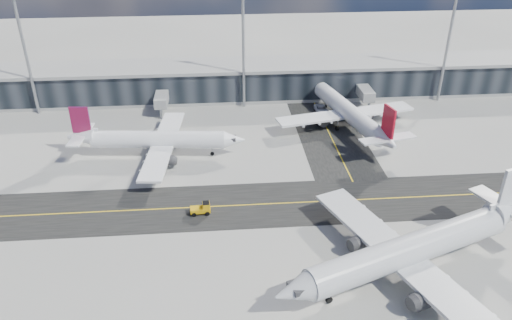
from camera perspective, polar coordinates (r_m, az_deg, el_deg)
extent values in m
plane|color=gray|center=(83.59, 0.70, -6.61)|extent=(300.00, 300.00, 0.00)
cube|color=black|center=(86.86, 0.45, -5.08)|extent=(180.00, 14.00, 0.02)
cube|color=black|center=(116.27, 7.95, 3.92)|extent=(14.00, 50.00, 0.02)
cube|color=yellow|center=(86.85, 0.45, -5.07)|extent=(180.00, 0.25, 0.01)
cube|color=yellow|center=(116.26, 7.95, 3.92)|extent=(0.25, 50.00, 0.01)
cube|color=black|center=(130.74, -1.58, 8.94)|extent=(150.00, 12.00, 8.00)
cube|color=gray|center=(129.31, -1.61, 10.78)|extent=(152.00, 13.00, 0.80)
cube|color=gray|center=(132.01, -1.56, 7.47)|extent=(150.00, 12.20, 0.80)
cube|color=gray|center=(123.98, -10.69, 7.06)|extent=(3.00, 10.00, 2.40)
cylinder|color=gray|center=(120.25, -10.79, 5.16)|extent=(0.60, 0.60, 2.40)
cube|color=gray|center=(128.61, 12.23, 7.71)|extent=(3.00, 10.00, 2.40)
cylinder|color=gray|center=(125.02, 12.73, 5.89)|extent=(0.60, 0.60, 2.40)
cylinder|color=gray|center=(128.32, -24.76, 10.65)|extent=(0.70, 0.70, 28.00)
cylinder|color=gray|center=(120.97, -1.45, 12.27)|extent=(0.70, 0.70, 28.00)
cylinder|color=gray|center=(133.43, 21.03, 11.99)|extent=(0.70, 0.70, 28.00)
cylinder|color=white|center=(102.60, -11.06, 2.31)|extent=(26.97, 5.99, 3.57)
cone|color=white|center=(100.70, -2.57, 2.32)|extent=(4.77, 3.96, 3.57)
cone|color=white|center=(106.58, -19.35, 2.51)|extent=(5.65, 4.04, 3.57)
cube|color=white|center=(102.82, -10.53, 1.87)|extent=(7.20, 30.61, 0.45)
cylinder|color=#2D2D30|center=(107.80, -9.54, 2.70)|extent=(3.92, 2.38, 2.05)
cylinder|color=#2D2D30|center=(98.46, -10.49, -0.05)|extent=(3.92, 2.38, 2.05)
cube|color=silver|center=(107.49, -9.57, 3.04)|extent=(1.81, 0.52, 0.71)
cube|color=silver|center=(98.13, -10.53, 0.31)|extent=(1.81, 0.52, 0.71)
cube|color=#621144|center=(104.92, -19.45, 4.34)|extent=(3.77, 0.74, 5.53)
cube|color=white|center=(106.36, -19.40, 2.77)|extent=(3.46, 10.89, 0.31)
cube|color=#2D2D30|center=(100.56, -2.83, 2.50)|extent=(1.96, 2.12, 0.62)
cylinder|color=gray|center=(102.16, -5.04, 1.07)|extent=(0.23, 0.23, 1.78)
cylinder|color=black|center=(102.47, -5.02, 0.74)|extent=(0.83, 0.38, 0.80)
cylinder|color=black|center=(106.48, -11.13, 1.47)|extent=(1.02, 0.53, 0.98)
cylinder|color=black|center=(101.86, -11.66, 0.09)|extent=(1.02, 0.53, 0.98)
cylinder|color=white|center=(114.83, 10.48, 5.46)|extent=(10.14, 28.91, 3.84)
cone|color=white|center=(128.34, 7.17, 8.26)|extent=(4.81, 5.53, 3.84)
cone|color=white|center=(101.53, 14.77, 2.10)|extent=(5.02, 6.46, 3.84)
cube|color=white|center=(115.98, 10.22, 5.21)|extent=(32.87, 11.93, 0.48)
cylinder|color=#2D2D30|center=(114.77, 7.39, 4.60)|extent=(3.05, 4.42, 2.21)
cylinder|color=#2D2D30|center=(119.79, 12.44, 5.22)|extent=(3.05, 4.42, 2.21)
cube|color=silver|center=(114.46, 7.42, 4.95)|extent=(0.80, 1.96, 0.77)
cube|color=silver|center=(119.50, 12.48, 5.55)|extent=(0.80, 1.96, 0.77)
cube|color=#B40C20|center=(100.21, 14.92, 4.27)|extent=(1.32, 4.02, 5.95)
cube|color=white|center=(101.28, 14.81, 2.39)|extent=(11.82, 5.18, 0.34)
cube|color=#2D2D30|center=(127.80, 7.27, 8.35)|extent=(2.48, 2.34, 0.67)
cylinder|color=gray|center=(125.28, 7.99, 6.36)|extent=(0.28, 0.28, 1.92)
cylinder|color=black|center=(125.56, 7.97, 6.06)|extent=(0.52, 0.92, 0.86)
cylinder|color=black|center=(114.14, 9.26, 3.60)|extent=(0.70, 1.14, 1.06)
cylinder|color=black|center=(116.70, 11.81, 3.94)|extent=(0.70, 1.14, 1.06)
cylinder|color=silver|center=(73.28, 17.18, -9.76)|extent=(31.82, 15.71, 4.32)
cone|color=silver|center=(64.25, 4.43, -14.68)|extent=(6.60, 5.98, 4.32)
cone|color=silver|center=(85.42, 26.81, -5.28)|extent=(7.61, 6.37, 4.32)
cube|color=silver|center=(73.31, 16.42, -10.68)|extent=(18.27, 36.24, 0.54)
cylinder|color=#2D2D30|center=(70.15, 19.11, -14.59)|extent=(5.13, 3.95, 2.49)
cylinder|color=#2D2D30|center=(77.14, 12.55, -8.98)|extent=(5.13, 3.95, 2.49)
cube|color=silver|center=(69.58, 19.22, -14.07)|extent=(2.17, 1.18, 0.86)
cube|color=silver|center=(76.62, 12.62, -8.47)|extent=(2.17, 1.18, 0.86)
cube|color=silver|center=(82.79, 27.26, -2.77)|extent=(4.41, 2.09, 6.70)
cube|color=silver|center=(85.09, 26.90, -4.92)|extent=(7.49, 13.20, 0.38)
cube|color=#2D2D30|center=(64.16, 4.87, -14.25)|extent=(2.87, 3.00, 0.76)
cylinder|color=gray|center=(68.55, 8.39, -15.05)|extent=(0.34, 0.34, 2.16)
cylinder|color=black|center=(69.11, 8.34, -15.53)|extent=(1.04, 0.70, 0.97)
cylinder|color=black|center=(74.57, 19.06, -13.07)|extent=(1.30, 0.93, 1.19)
cylinder|color=black|center=(77.94, 15.81, -10.38)|extent=(1.30, 0.93, 1.19)
cube|color=#D9A10B|center=(84.60, -6.38, -5.64)|extent=(3.43, 1.75, 0.78)
cube|color=#D9A10B|center=(84.20, -5.72, -5.19)|extent=(1.31, 1.52, 1.00)
cube|color=black|center=(83.99, -5.74, -4.97)|extent=(1.19, 1.46, 0.28)
cylinder|color=black|center=(85.46, -5.64, -5.56)|extent=(0.80, 0.32, 0.78)
cylinder|color=black|center=(84.27, -5.58, -6.12)|extent=(0.80, 0.32, 0.78)
cylinder|color=black|center=(85.45, -7.14, -5.67)|extent=(0.80, 0.32, 0.78)
cylinder|color=black|center=(84.25, -7.10, -6.22)|extent=(0.80, 0.32, 0.78)
imported|color=white|center=(122.89, 7.49, 5.77)|extent=(2.99, 6.07, 1.66)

